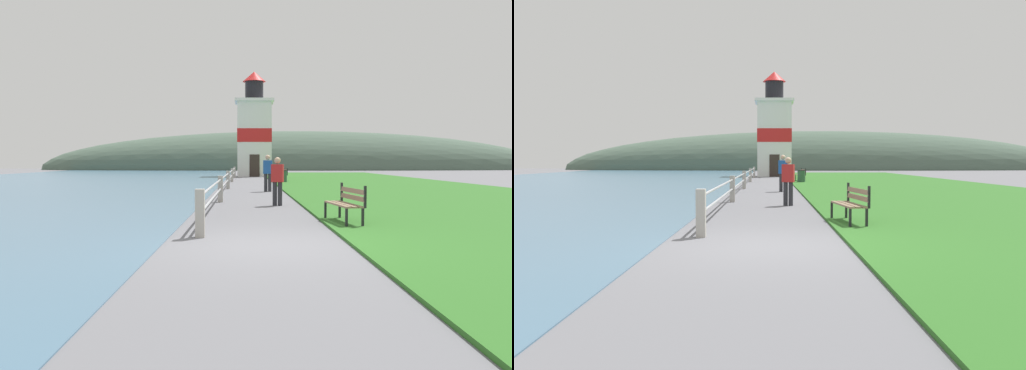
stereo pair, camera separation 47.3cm
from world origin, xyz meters
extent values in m
plane|color=slate|center=(0.00, 0.00, 0.00)|extent=(160.00, 160.00, 0.00)
cube|color=#2D6623|center=(7.41, 19.65, 0.03)|extent=(12.00, 58.94, 0.06)
cube|color=#476B84|center=(-13.91, 19.65, 0.01)|extent=(24.00, 94.31, 0.01)
cube|color=#A8A399|center=(-1.31, 1.00, 0.47)|extent=(0.18, 0.18, 0.94)
cube|color=#A8A399|center=(-1.31, 9.10, 0.47)|extent=(0.18, 0.18, 0.94)
cube|color=#A8A399|center=(-1.31, 17.20, 0.47)|extent=(0.18, 0.18, 0.94)
cube|color=#A8A399|center=(-1.31, 25.30, 0.47)|extent=(0.18, 0.18, 0.94)
cube|color=#A8A399|center=(-1.31, 33.40, 0.47)|extent=(0.18, 0.18, 0.94)
cylinder|color=#B2B2B7|center=(-1.31, 17.20, 0.80)|extent=(0.06, 32.40, 0.06)
cylinder|color=#B2B2B7|center=(-1.31, 17.20, 0.47)|extent=(0.06, 32.40, 0.06)
cube|color=#846B51|center=(1.71, 2.90, 0.47)|extent=(0.32, 1.66, 0.04)
cube|color=#846B51|center=(1.85, 2.92, 0.47)|extent=(0.32, 1.66, 0.04)
cube|color=#846B51|center=(2.00, 2.94, 0.47)|extent=(0.32, 1.66, 0.04)
cube|color=#846B51|center=(2.09, 2.95, 0.79)|extent=(0.26, 1.66, 0.11)
cube|color=#846B51|center=(2.09, 2.95, 0.63)|extent=(0.26, 1.66, 0.11)
cube|color=black|center=(1.77, 2.09, 0.23)|extent=(0.06, 0.06, 0.45)
cube|color=black|center=(1.57, 3.69, 0.23)|extent=(0.06, 0.06, 0.45)
cube|color=black|center=(2.14, 2.14, 0.23)|extent=(0.06, 0.06, 0.45)
cube|color=black|center=(1.94, 3.74, 0.23)|extent=(0.06, 0.06, 0.45)
cube|color=black|center=(2.19, 2.15, 0.70)|extent=(0.06, 0.06, 0.49)
cube|color=black|center=(1.99, 3.75, 0.70)|extent=(0.06, 0.06, 0.49)
cube|color=#846B51|center=(1.99, 26.11, 0.47)|extent=(0.29, 1.85, 0.04)
cube|color=#846B51|center=(2.14, 26.12, 0.47)|extent=(0.29, 1.85, 0.04)
cube|color=#846B51|center=(2.28, 26.14, 0.47)|extent=(0.29, 1.85, 0.04)
cube|color=#846B51|center=(2.37, 26.14, 0.79)|extent=(0.23, 1.84, 0.11)
cube|color=#846B51|center=(2.37, 26.14, 0.63)|extent=(0.23, 1.84, 0.11)
cube|color=black|center=(2.04, 25.21, 0.23)|extent=(0.05, 0.05, 0.45)
cube|color=black|center=(1.87, 27.00, 0.23)|extent=(0.05, 0.05, 0.45)
cube|color=black|center=(2.41, 25.25, 0.23)|extent=(0.05, 0.05, 0.45)
cube|color=black|center=(2.24, 27.03, 0.23)|extent=(0.05, 0.05, 0.45)
cube|color=black|center=(2.46, 25.25, 0.70)|extent=(0.05, 0.05, 0.49)
cube|color=black|center=(2.29, 27.04, 0.70)|extent=(0.05, 0.05, 0.49)
cube|color=white|center=(0.43, 37.64, 3.39)|extent=(3.08, 3.08, 6.79)
cube|color=red|center=(0.43, 37.64, 3.73)|extent=(3.12, 3.12, 1.22)
cube|color=white|center=(0.43, 37.64, 6.91)|extent=(3.54, 3.54, 0.25)
cylinder|color=black|center=(0.43, 37.64, 7.88)|extent=(1.69, 1.69, 1.67)
cone|color=red|center=(0.43, 37.64, 9.17)|extent=(2.11, 2.11, 0.92)
cube|color=#332823|center=(0.43, 36.08, 1.00)|extent=(0.90, 0.06, 2.00)
cylinder|color=#28282D|center=(0.55, 15.00, 0.43)|extent=(0.16, 0.16, 0.85)
cylinder|color=#28282D|center=(0.74, 14.98, 0.43)|extent=(0.16, 0.16, 0.85)
cube|color=#1E4C99|center=(0.65, 14.99, 1.17)|extent=(0.45, 0.28, 0.64)
sphere|color=tan|center=(0.65, 14.99, 1.63)|extent=(0.23, 0.23, 0.23)
cylinder|color=#28282D|center=(0.55, 7.73, 0.39)|extent=(0.15, 0.15, 0.78)
cylinder|color=#28282D|center=(0.72, 7.68, 0.39)|extent=(0.15, 0.15, 0.78)
cube|color=#B22323|center=(0.63, 7.70, 1.07)|extent=(0.43, 0.31, 0.58)
sphere|color=tan|center=(0.63, 7.70, 1.49)|extent=(0.21, 0.21, 0.21)
cylinder|color=#2D5138|center=(2.09, 24.08, 0.40)|extent=(0.50, 0.50, 0.80)
cylinder|color=black|center=(2.09, 24.08, 0.82)|extent=(0.54, 0.54, 0.04)
ellipsoid|color=#475B4C|center=(8.00, 69.29, 0.00)|extent=(80.00, 16.00, 12.00)
camera|label=1|loc=(-0.44, -8.65, 1.50)|focal=35.00mm
camera|label=2|loc=(0.03, -8.65, 1.50)|focal=35.00mm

